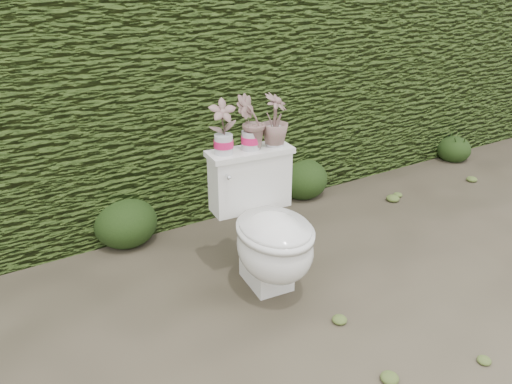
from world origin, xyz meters
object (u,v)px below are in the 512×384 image
toilet (268,232)px  potted_plant_right (275,122)px  potted_plant_left (223,128)px  potted_plant_center (251,124)px

toilet → potted_plant_right: bearing=56.2°
potted_plant_left → potted_plant_center: size_ratio=0.98×
potted_plant_center → potted_plant_left: bearing=6.6°
toilet → potted_plant_right: size_ratio=2.69×
potted_plant_center → toilet: bearing=95.4°
toilet → potted_plant_right: potted_plant_right is taller
potted_plant_center → potted_plant_right: (0.15, -0.02, -0.01)m
toilet → potted_plant_center: size_ratio=2.59×
potted_plant_center → potted_plant_right: 0.16m
potted_plant_left → potted_plant_right: potted_plant_left is taller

